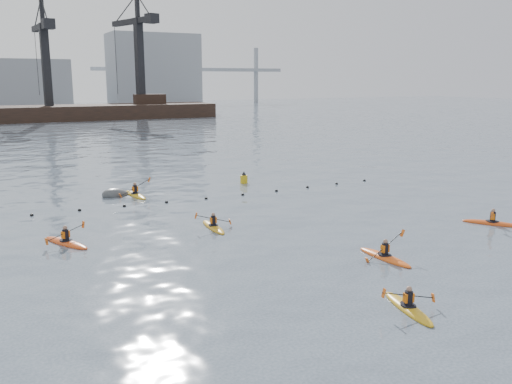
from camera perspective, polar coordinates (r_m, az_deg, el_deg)
ground at (r=21.50m, az=15.11°, el=-12.57°), size 400.00×400.00×0.00m
float_line at (r=40.05m, az=-7.40°, el=-0.83°), size 33.24×0.73×0.24m
barge_pier at (r=125.24m, az=-20.99°, el=7.91°), size 72.00×19.30×29.50m
skyline at (r=165.38m, az=-21.88°, el=11.16°), size 141.00×28.00×22.00m
kayaker_0 at (r=27.77m, az=13.39°, el=-6.61°), size 2.49×3.57×1.45m
kayaker_1 at (r=22.14m, az=15.71°, el=-11.58°), size 2.26×3.45×1.10m
kayaker_2 at (r=31.08m, az=-19.36°, el=-4.97°), size 2.27×3.55×1.16m
kayaker_3 at (r=32.49m, az=-4.51°, el=-3.62°), size 2.29×3.38×1.18m
kayaker_4 at (r=36.22m, az=23.61°, el=-2.97°), size 2.64×3.23×1.16m
kayaker_5 at (r=42.28m, az=-12.59°, el=-0.24°), size 2.56×3.74×1.45m
mooring_buoy at (r=42.65m, az=-14.52°, el=-0.38°), size 2.76×2.01×1.59m
nav_buoy at (r=46.28m, az=-1.28°, el=1.38°), size 0.63×0.63×1.15m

